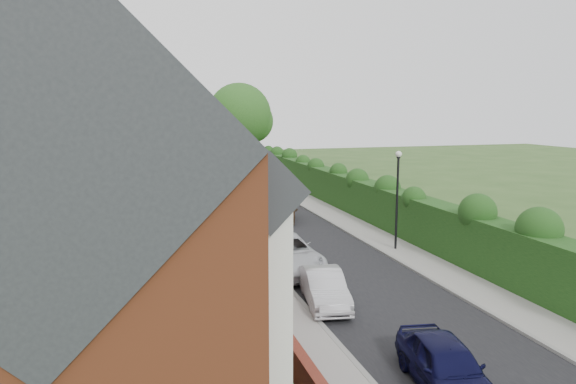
{
  "coord_description": "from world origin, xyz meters",
  "views": [
    {
      "loc": [
        -9.32,
        -18.95,
        7.25
      ],
      "look_at": [
        -0.35,
        10.77,
        2.2
      ],
      "focal_mm": 32.0,
      "sensor_mm": 36.0,
      "label": 1
    }
  ],
  "objects_px": {
    "car_silver_b": "(285,253)",
    "horse_cart": "(283,199)",
    "car_beige": "(221,181)",
    "car_green": "(242,202)",
    "car_silver_a": "(324,288)",
    "car_white": "(247,219)",
    "car_grey": "(214,176)",
    "horse": "(292,213)",
    "car_red": "(226,190)",
    "lamppost": "(397,188)",
    "car_navy": "(446,366)"
  },
  "relations": [
    {
      "from": "car_silver_b",
      "to": "horse_cart",
      "type": "height_order",
      "value": "horse_cart"
    },
    {
      "from": "car_beige",
      "to": "car_green",
      "type": "bearing_deg",
      "value": -92.27
    },
    {
      "from": "car_silver_a",
      "to": "car_silver_b",
      "type": "relative_size",
      "value": 0.7
    },
    {
      "from": "car_silver_b",
      "to": "car_white",
      "type": "xyz_separation_m",
      "value": [
        -0.06,
        7.96,
        -0.05
      ]
    },
    {
      "from": "car_silver_a",
      "to": "horse_cart",
      "type": "relative_size",
      "value": 1.24
    },
    {
      "from": "car_silver_a",
      "to": "car_white",
      "type": "distance_m",
      "value": 12.4
    },
    {
      "from": "car_green",
      "to": "car_grey",
      "type": "relative_size",
      "value": 0.81
    },
    {
      "from": "car_silver_b",
      "to": "car_beige",
      "type": "distance_m",
      "value": 24.24
    },
    {
      "from": "car_beige",
      "to": "horse_cart",
      "type": "height_order",
      "value": "horse_cart"
    },
    {
      "from": "horse",
      "to": "horse_cart",
      "type": "distance_m",
      "value": 1.94
    },
    {
      "from": "car_green",
      "to": "horse",
      "type": "height_order",
      "value": "horse"
    },
    {
      "from": "car_silver_a",
      "to": "horse",
      "type": "xyz_separation_m",
      "value": [
        2.84,
        13.3,
        0.08
      ]
    },
    {
      "from": "car_silver_a",
      "to": "car_beige",
      "type": "height_order",
      "value": "car_beige"
    },
    {
      "from": "car_silver_b",
      "to": "car_green",
      "type": "xyz_separation_m",
      "value": [
        0.81,
        13.56,
        -0.07
      ]
    },
    {
      "from": "car_white",
      "to": "car_grey",
      "type": "height_order",
      "value": "car_grey"
    },
    {
      "from": "car_silver_b",
      "to": "car_red",
      "type": "relative_size",
      "value": 1.26
    },
    {
      "from": "lamppost",
      "to": "horse",
      "type": "xyz_separation_m",
      "value": [
        -3.29,
        7.51,
        -2.57
      ]
    },
    {
      "from": "car_beige",
      "to": "car_grey",
      "type": "bearing_deg",
      "value": 90.39
    },
    {
      "from": "car_silver_b",
      "to": "car_white",
      "type": "distance_m",
      "value": 7.96
    },
    {
      "from": "car_white",
      "to": "horse_cart",
      "type": "bearing_deg",
      "value": 36.39
    },
    {
      "from": "horse_cart",
      "to": "car_red",
      "type": "bearing_deg",
      "value": 105.69
    },
    {
      "from": "car_beige",
      "to": "horse",
      "type": "xyz_separation_m",
      "value": [
        1.95,
        -15.34,
        -0.08
      ]
    },
    {
      "from": "car_silver_a",
      "to": "car_red",
      "type": "relative_size",
      "value": 0.88
    },
    {
      "from": "car_navy",
      "to": "horse_cart",
      "type": "relative_size",
      "value": 1.27
    },
    {
      "from": "car_navy",
      "to": "car_white",
      "type": "bearing_deg",
      "value": 102.79
    },
    {
      "from": "lamppost",
      "to": "car_beige",
      "type": "bearing_deg",
      "value": 102.92
    },
    {
      "from": "car_green",
      "to": "car_red",
      "type": "relative_size",
      "value": 0.93
    },
    {
      "from": "car_navy",
      "to": "car_silver_b",
      "type": "height_order",
      "value": "car_silver_b"
    },
    {
      "from": "car_silver_a",
      "to": "car_white",
      "type": "height_order",
      "value": "car_white"
    },
    {
      "from": "car_grey",
      "to": "car_silver_b",
      "type": "bearing_deg",
      "value": -83.61
    },
    {
      "from": "car_navy",
      "to": "car_red",
      "type": "distance_m",
      "value": 30.11
    },
    {
      "from": "car_silver_b",
      "to": "horse",
      "type": "relative_size",
      "value": 3.29
    },
    {
      "from": "car_beige",
      "to": "car_navy",
      "type": "bearing_deg",
      "value": -90.76
    },
    {
      "from": "car_silver_b",
      "to": "horse",
      "type": "bearing_deg",
      "value": 70.79
    },
    {
      "from": "car_white",
      "to": "horse",
      "type": "height_order",
      "value": "car_white"
    },
    {
      "from": "car_white",
      "to": "car_navy",
      "type": "bearing_deg",
      "value": -91.68
    },
    {
      "from": "car_beige",
      "to": "horse",
      "type": "relative_size",
      "value": 3.39
    },
    {
      "from": "car_silver_b",
      "to": "car_grey",
      "type": "bearing_deg",
      "value": 87.68
    },
    {
      "from": "horse",
      "to": "car_green",
      "type": "bearing_deg",
      "value": -70.18
    },
    {
      "from": "car_silver_b",
      "to": "car_beige",
      "type": "xyz_separation_m",
      "value": [
        1.09,
        24.21,
        0.02
      ]
    },
    {
      "from": "car_silver_a",
      "to": "car_white",
      "type": "bearing_deg",
      "value": 100.75
    },
    {
      "from": "car_white",
      "to": "car_beige",
      "type": "bearing_deg",
      "value": 80.74
    },
    {
      "from": "car_silver_b",
      "to": "car_red",
      "type": "distance_m",
      "value": 19.17
    },
    {
      "from": "car_red",
      "to": "horse_cart",
      "type": "xyz_separation_m",
      "value": [
        2.37,
        -8.44,
        0.57
      ]
    },
    {
      "from": "car_red",
      "to": "car_grey",
      "type": "height_order",
      "value": "car_grey"
    },
    {
      "from": "car_silver_a",
      "to": "car_green",
      "type": "bearing_deg",
      "value": 97.57
    },
    {
      "from": "car_navy",
      "to": "horse_cart",
      "type": "xyz_separation_m",
      "value": [
        1.95,
        21.67,
        0.62
      ]
    },
    {
      "from": "lamppost",
      "to": "car_green",
      "type": "height_order",
      "value": "lamppost"
    },
    {
      "from": "horse",
      "to": "horse_cart",
      "type": "height_order",
      "value": "horse_cart"
    },
    {
      "from": "horse",
      "to": "car_navy",
      "type": "bearing_deg",
      "value": 78.77
    }
  ]
}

